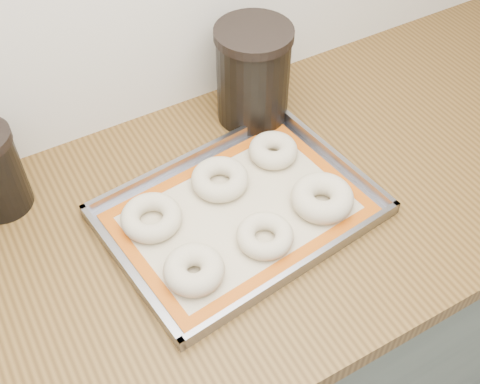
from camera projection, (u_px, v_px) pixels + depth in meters
countertop at (119, 270)px, 1.02m from camera, size 3.06×0.68×0.04m
baking_tray at (240, 212)px, 1.07m from camera, size 0.49×0.38×0.03m
baking_mat at (240, 213)px, 1.07m from camera, size 0.45×0.34×0.00m
bagel_front_left at (194, 270)px, 0.96m from camera, size 0.12×0.12×0.04m
bagel_front_mid at (265, 236)px, 1.02m from camera, size 0.12×0.12×0.03m
bagel_front_right at (322, 198)px, 1.07m from camera, size 0.15×0.15×0.04m
bagel_back_left at (151, 217)px, 1.04m from camera, size 0.11×0.11×0.03m
bagel_back_mid at (220, 179)px, 1.10m from camera, size 0.14×0.14×0.04m
bagel_back_right at (273, 150)px, 1.15m from camera, size 0.12×0.12×0.04m
canister_right at (253, 74)px, 1.18m from camera, size 0.15×0.15×0.20m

